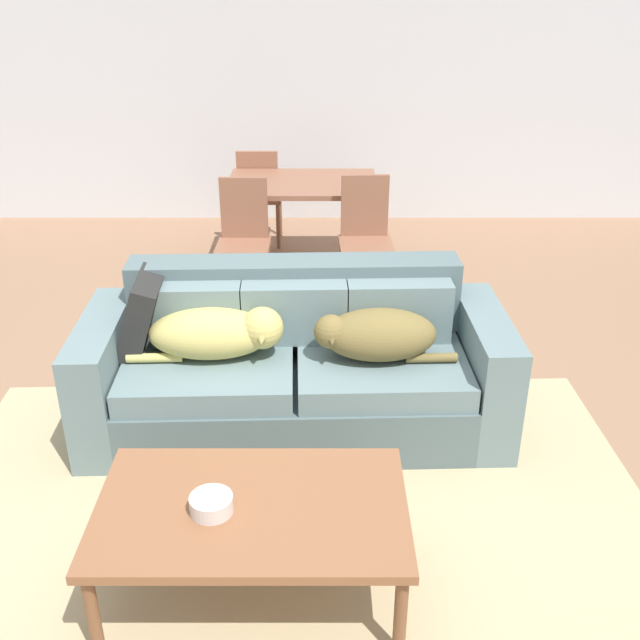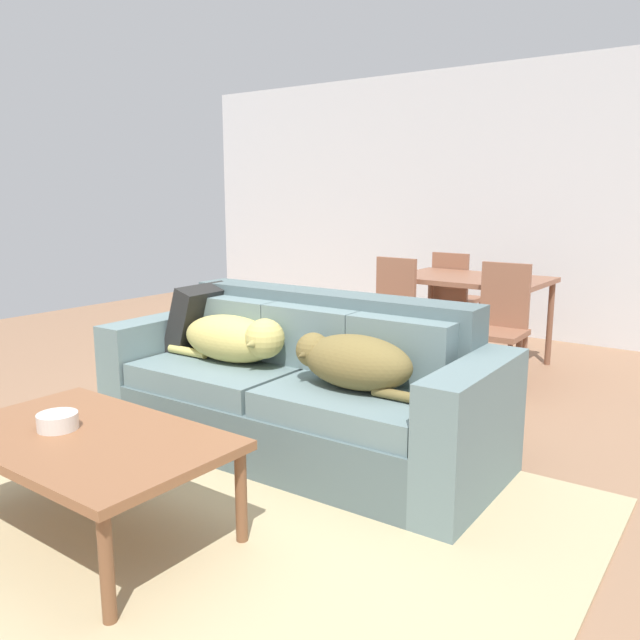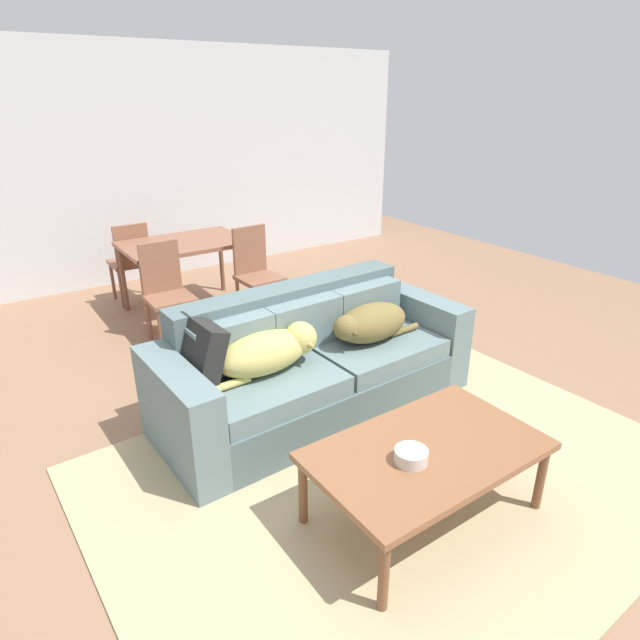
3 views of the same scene
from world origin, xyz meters
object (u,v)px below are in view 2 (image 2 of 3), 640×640
(bowl_on_coffee_table, at_px, (58,421))
(dining_chair_far_left, at_px, (454,294))
(dog_on_right_cushion, at_px, (353,361))
(throw_pillow_by_left_arm, at_px, (200,319))
(dining_chair_near_right, at_px, (499,322))
(couch, at_px, (301,391))
(dining_table, at_px, (472,286))
(coffee_table, at_px, (87,444))
(dog_on_left_cushion, at_px, (236,339))
(dining_chair_near_left, at_px, (389,310))

(bowl_on_coffee_table, distance_m, dining_chair_far_left, 4.21)
(dog_on_right_cushion, bearing_deg, bowl_on_coffee_table, -122.61)
(throw_pillow_by_left_arm, relative_size, bowl_on_coffee_table, 2.47)
(throw_pillow_by_left_arm, distance_m, dining_chair_near_right, 2.15)
(couch, distance_m, dining_table, 2.37)
(coffee_table, height_order, dining_chair_near_right, dining_chair_near_right)
(dining_chair_near_right, bearing_deg, coffee_table, -103.81)
(dog_on_left_cushion, height_order, dining_chair_near_right, dining_chair_near_right)
(coffee_table, relative_size, dining_chair_far_left, 1.38)
(couch, height_order, dog_on_left_cushion, couch)
(couch, relative_size, dining_chair_far_left, 2.60)
(dog_on_left_cushion, xyz_separation_m, dining_chair_far_left, (-0.01, 3.00, -0.11))
(dog_on_left_cushion, bearing_deg, dining_table, 79.08)
(dining_chair_near_right, bearing_deg, bowl_on_coffee_table, -106.41)
(dining_table, bearing_deg, dining_chair_near_right, -51.67)
(dining_chair_near_right, height_order, dining_chair_far_left, dining_chair_near_right)
(dog_on_left_cushion, bearing_deg, dining_chair_near_right, 62.47)
(dog_on_right_cushion, bearing_deg, dining_table, 98.15)
(dog_on_right_cushion, relative_size, dining_chair_near_left, 0.82)
(dining_chair_far_left, bearing_deg, coffee_table, 94.00)
(bowl_on_coffee_table, bearing_deg, dining_chair_near_right, 75.85)
(couch, height_order, dining_chair_near_left, dining_chair_near_left)
(dining_chair_near_left, relative_size, dining_chair_near_right, 0.98)
(throw_pillow_by_left_arm, distance_m, dining_chair_far_left, 2.90)
(dog_on_left_cushion, height_order, bowl_on_coffee_table, dog_on_left_cushion)
(coffee_table, distance_m, dining_chair_far_left, 4.19)
(couch, height_order, dining_chair_near_right, dining_chair_near_right)
(dining_chair_near_left, bearing_deg, couch, -74.62)
(throw_pillow_by_left_arm, bearing_deg, dog_on_left_cushion, -17.06)
(dog_on_left_cushion, height_order, dining_table, dog_on_left_cushion)
(bowl_on_coffee_table, bearing_deg, dog_on_right_cushion, 59.26)
(couch, bearing_deg, dining_table, 88.31)
(couch, bearing_deg, dog_on_right_cushion, -17.45)
(dining_table, xyz_separation_m, dining_chair_far_left, (-0.40, 0.55, -0.18))
(throw_pillow_by_left_arm, distance_m, dining_table, 2.46)
(bowl_on_coffee_table, height_order, dining_chair_far_left, dining_chair_far_left)
(coffee_table, height_order, dining_chair_far_left, dining_chair_far_left)
(dining_chair_near_left, bearing_deg, dining_chair_far_left, 89.45)
(throw_pillow_by_left_arm, bearing_deg, dining_chair_near_left, 76.95)
(dining_chair_near_right, bearing_deg, dog_on_right_cushion, -93.94)
(coffee_table, bearing_deg, dog_on_right_cushion, 64.28)
(throw_pillow_by_left_arm, relative_size, dining_chair_near_left, 0.46)
(throw_pillow_by_left_arm, bearing_deg, dining_table, 70.31)
(dog_on_left_cushion, distance_m, throw_pillow_by_left_arm, 0.46)
(couch, xyz_separation_m, dining_table, (-0.01, 2.34, 0.33))
(couch, height_order, dining_chair_far_left, dining_chair_far_left)
(dining_chair_far_left, bearing_deg, couch, 98.31)
(dog_on_left_cushion, distance_m, dining_chair_near_right, 2.03)
(dining_table, relative_size, dining_chair_near_right, 1.30)
(couch, height_order, dog_on_right_cushion, couch)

